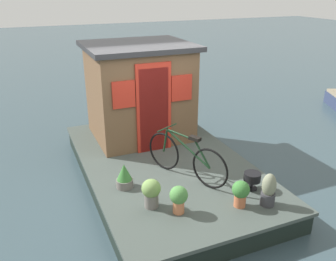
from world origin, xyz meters
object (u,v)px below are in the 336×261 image
houseboat_cabin (139,91)px  potted_plant_lavender (269,190)px  potted_plant_basil (179,198)px  potted_plant_fern (241,192)px  potted_plant_thyme (124,176)px  bicycle (186,157)px  charcoal_grill (252,178)px  potted_plant_geranium (151,192)px

houseboat_cabin → potted_plant_lavender: (-3.38, -0.90, -0.77)m
houseboat_cabin → potted_plant_basil: 3.16m
potted_plant_fern → potted_plant_basil: potted_plant_basil is taller
potted_plant_fern → potted_plant_thyme: size_ratio=1.01×
houseboat_cabin → bicycle: (-2.13, -0.10, -0.64)m
bicycle → charcoal_grill: 1.16m
potted_plant_lavender → potted_plant_thyme: potted_plant_lavender is taller
potted_plant_thyme → potted_plant_basil: bearing=-152.2°
potted_plant_thyme → charcoal_grill: bearing=-114.5°
houseboat_cabin → potted_plant_thyme: houseboat_cabin is taller
potted_plant_lavender → potted_plant_geranium: size_ratio=1.16×
potted_plant_fern → charcoal_grill: 0.58m
bicycle → potted_plant_fern: bearing=-161.0°
bicycle → potted_plant_geranium: bearing=124.9°
potted_plant_thyme → charcoal_grill: size_ratio=1.45×
potted_plant_basil → charcoal_grill: bearing=-84.7°
potted_plant_geranium → potted_plant_basil: (-0.30, -0.32, -0.00)m
potted_plant_lavender → potted_plant_basil: size_ratio=1.23×
houseboat_cabin → potted_plant_fern: houseboat_cabin is taller
potted_plant_geranium → charcoal_grill: size_ratio=1.57×
potted_plant_basil → potted_plant_thyme: (1.01, 0.53, -0.05)m
potted_plant_geranium → potted_plant_thyme: (0.71, 0.21, -0.06)m
charcoal_grill → potted_plant_lavender: bearing=174.2°
houseboat_cabin → potted_plant_thyme: 2.39m
bicycle → potted_plant_basil: size_ratio=3.56×
potted_plant_fern → potted_plant_geranium: 1.35m
potted_plant_basil → potted_plant_thyme: 1.14m
bicycle → potted_plant_geranium: 1.06m
potted_plant_basil → potted_plant_fern: bearing=-103.1°
charcoal_grill → houseboat_cabin: bearing=18.1°
potted_plant_thyme → charcoal_grill: (-0.88, -1.92, 0.00)m
houseboat_cabin → charcoal_grill: bearing=-161.9°
potted_plant_lavender → charcoal_grill: 0.48m
houseboat_cabin → bicycle: size_ratio=1.41×
houseboat_cabin → potted_plant_geranium: 2.94m
potted_plant_geranium → potted_plant_lavender: bearing=-111.3°
potted_plant_geranium → potted_plant_basil: bearing=-133.3°
potted_plant_lavender → potted_plant_fern: bearing=72.3°
potted_plant_fern → potted_plant_geranium: potted_plant_geranium is taller
bicycle → charcoal_grill: bearing=-132.3°
potted_plant_fern → potted_plant_basil: 0.96m
potted_plant_lavender → potted_plant_thyme: (1.35, 1.88, -0.05)m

